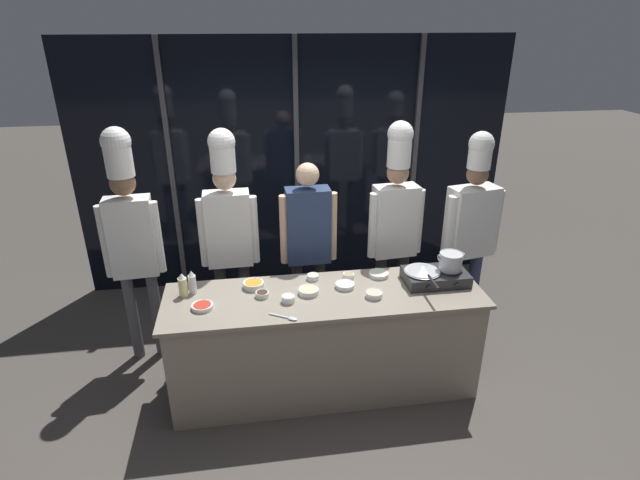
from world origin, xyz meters
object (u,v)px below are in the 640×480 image
(squeeze_bottle_clear, at_px, (192,283))
(prep_bowl_mushrooms, at_px, (349,275))
(stock_pot, at_px, (451,261))
(prep_bowl_rice, at_px, (345,285))
(prep_bowl_carrots, at_px, (253,284))
(prep_bowl_ginger, at_px, (309,291))
(chef_line, at_px, (395,214))
(portable_stove, at_px, (435,276))
(prep_bowl_onion, at_px, (288,298))
(squeeze_bottle_oil, at_px, (183,285))
(prep_bowl_bean_sprouts, at_px, (379,274))
(prep_bowl_shrimp, at_px, (374,294))
(prep_bowl_noodles, at_px, (313,277))
(prep_bowl_soy_glaze, at_px, (262,294))
(chef_sous, at_px, (228,223))
(serving_spoon_slotted, at_px, (288,318))
(prep_bowl_chili_flakes, at_px, (202,306))
(chef_head, at_px, (130,227))
(person_guest, at_px, (308,237))
(frying_pan, at_px, (423,269))

(squeeze_bottle_clear, bearing_deg, prep_bowl_mushrooms, 2.66)
(stock_pot, height_order, squeeze_bottle_clear, stock_pot)
(prep_bowl_rice, bearing_deg, prep_bowl_carrots, 171.41)
(prep_bowl_ginger, bearing_deg, chef_line, 39.29)
(portable_stove, xyz_separation_m, prep_bowl_ginger, (-1.04, -0.03, -0.03))
(prep_bowl_onion, bearing_deg, squeeze_bottle_oil, 165.07)
(squeeze_bottle_clear, bearing_deg, prep_bowl_bean_sprouts, 2.05)
(squeeze_bottle_oil, relative_size, prep_bowl_shrimp, 1.54)
(prep_bowl_bean_sprouts, xyz_separation_m, chef_line, (0.28, 0.53, 0.31))
(prep_bowl_noodles, bearing_deg, prep_bowl_rice, -36.22)
(prep_bowl_ginger, distance_m, prep_bowl_soy_glaze, 0.36)
(prep_bowl_onion, bearing_deg, chef_sous, 117.59)
(prep_bowl_mushrooms, height_order, prep_bowl_carrots, prep_bowl_carrots)
(prep_bowl_mushrooms, xyz_separation_m, prep_bowl_rice, (-0.06, -0.15, -0.00))
(serving_spoon_slotted, bearing_deg, stock_pot, 14.93)
(squeeze_bottle_oil, bearing_deg, prep_bowl_chili_flakes, -53.56)
(squeeze_bottle_oil, bearing_deg, prep_bowl_bean_sprouts, 3.20)
(prep_bowl_noodles, relative_size, prep_bowl_rice, 0.63)
(squeeze_bottle_clear, relative_size, prep_bowl_shrimp, 1.53)
(portable_stove, xyz_separation_m, chef_head, (-2.43, 0.60, 0.34))
(stock_pot, bearing_deg, portable_stove, -179.87)
(prep_bowl_shrimp, relative_size, chef_line, 0.06)
(chef_sous, bearing_deg, chef_line, 177.94)
(prep_bowl_carrots, height_order, chef_line, chef_line)
(squeeze_bottle_oil, xyz_separation_m, chef_line, (1.84, 0.62, 0.24))
(squeeze_bottle_clear, bearing_deg, chef_head, 136.42)
(squeeze_bottle_clear, height_order, person_guest, person_guest)
(prep_bowl_noodles, bearing_deg, prep_bowl_chili_flakes, -159.74)
(prep_bowl_shrimp, bearing_deg, frying_pan, 19.63)
(frying_pan, distance_m, prep_bowl_rice, 0.63)
(portable_stove, relative_size, prep_bowl_ginger, 3.16)
(portable_stove, distance_m, prep_bowl_bean_sprouts, 0.46)
(prep_bowl_carrots, xyz_separation_m, serving_spoon_slotted, (0.23, -0.49, -0.02))
(prep_bowl_bean_sprouts, distance_m, prep_bowl_noodles, 0.55)
(stock_pot, xyz_separation_m, prep_bowl_carrots, (-1.57, 0.13, -0.15))
(stock_pot, relative_size, serving_spoon_slotted, 1.05)
(frying_pan, distance_m, prep_bowl_carrots, 1.35)
(chef_head, bearing_deg, prep_bowl_soy_glaze, 145.02)
(prep_bowl_onion, bearing_deg, prep_bowl_ginger, 30.66)
(prep_bowl_noodles, relative_size, chef_line, 0.05)
(prep_bowl_rice, distance_m, person_guest, 0.67)
(squeeze_bottle_oil, bearing_deg, portable_stove, -2.30)
(chef_line, bearing_deg, serving_spoon_slotted, 38.89)
(prep_bowl_bean_sprouts, distance_m, chef_sous, 1.37)
(prep_bowl_soy_glaze, xyz_separation_m, chef_line, (1.25, 0.72, 0.31))
(prep_bowl_chili_flakes, bearing_deg, prep_bowl_rice, 7.74)
(prep_bowl_chili_flakes, relative_size, prep_bowl_ginger, 1.01)
(prep_bowl_mushrooms, height_order, person_guest, person_guest)
(prep_bowl_carrots, distance_m, serving_spoon_slotted, 0.54)
(stock_pot, bearing_deg, person_guest, 149.10)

